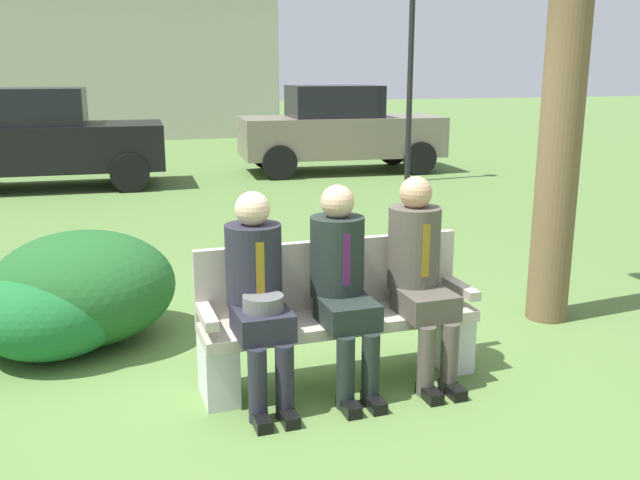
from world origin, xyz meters
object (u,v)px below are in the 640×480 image
(parked_car_near, at_px, (42,139))
(street_lamp, at_px, (411,53))
(park_bench, at_px, (337,317))
(shrub_near_bench, at_px, (83,288))
(seated_man_left, at_px, (258,288))
(parked_car_far, at_px, (339,129))
(seated_man_middle, at_px, (342,278))
(shrub_mid_lawn, at_px, (52,310))
(seated_man_right, at_px, (419,268))

(parked_car_near, bearing_deg, street_lamp, -11.66)
(park_bench, height_order, shrub_near_bench, park_bench)
(seated_man_left, distance_m, parked_car_near, 8.89)
(parked_car_far, bearing_deg, seated_man_middle, -109.97)
(seated_man_middle, distance_m, shrub_near_bench, 2.04)
(shrub_near_bench, bearing_deg, street_lamp, 47.90)
(seated_man_middle, height_order, shrub_mid_lawn, seated_man_middle)
(parked_car_near, bearing_deg, seated_man_left, -79.51)
(park_bench, distance_m, seated_man_middle, 0.33)
(seated_man_left, relative_size, parked_car_far, 0.32)
(park_bench, xyz_separation_m, street_lamp, (4.01, 7.34, 1.84))
(seated_man_left, bearing_deg, parked_car_near, 100.49)
(seated_man_right, bearing_deg, park_bench, 166.63)
(seated_man_middle, relative_size, parked_car_far, 0.32)
(seated_man_right, xyz_separation_m, shrub_mid_lawn, (-2.29, 1.11, -0.40))
(seated_man_right, xyz_separation_m, parked_car_far, (2.75, 9.02, 0.10))
(park_bench, bearing_deg, seated_man_right, -13.37)
(park_bench, height_order, seated_man_right, seated_man_right)
(park_bench, bearing_deg, parked_car_near, 104.13)
(seated_man_left, height_order, seated_man_right, seated_man_right)
(parked_car_near, distance_m, street_lamp, 6.47)
(seated_man_left, height_order, shrub_near_bench, seated_man_left)
(shrub_mid_lawn, distance_m, parked_car_far, 9.39)
(shrub_near_bench, relative_size, parked_car_far, 0.33)
(seated_man_middle, relative_size, street_lamp, 0.35)
(shrub_near_bench, height_order, street_lamp, street_lamp)
(shrub_near_bench, bearing_deg, shrub_mid_lawn, -138.32)
(seated_man_left, xyz_separation_m, parked_car_near, (-1.62, 8.74, 0.13))
(seated_man_right, relative_size, shrub_mid_lawn, 1.24)
(seated_man_middle, xyz_separation_m, seated_man_right, (0.53, 0.00, 0.01))
(park_bench, xyz_separation_m, shrub_mid_lawn, (-1.77, 0.99, -0.09))
(street_lamp, bearing_deg, shrub_near_bench, -132.10)
(parked_car_near, relative_size, street_lamp, 1.08)
(seated_man_left, bearing_deg, shrub_near_bench, 127.41)
(seated_man_middle, relative_size, shrub_near_bench, 0.97)
(shrub_near_bench, xyz_separation_m, parked_car_near, (-0.62, 7.43, 0.42))
(seated_man_middle, bearing_deg, parked_car_far, 70.03)
(seated_man_right, bearing_deg, street_lamp, 64.90)
(seated_man_left, distance_m, seated_man_right, 1.07)
(seated_man_left, xyz_separation_m, parked_car_far, (3.81, 9.03, 0.13))
(seated_man_left, xyz_separation_m, seated_man_middle, (0.53, 0.01, 0.01))
(seated_man_right, distance_m, parked_car_far, 9.43)
(parked_car_far, bearing_deg, park_bench, -110.14)
(park_bench, distance_m, seated_man_left, 0.64)
(seated_man_middle, distance_m, shrub_mid_lawn, 2.11)
(shrub_near_bench, bearing_deg, parked_car_far, 58.03)
(parked_car_far, bearing_deg, shrub_near_bench, -121.97)
(seated_man_left, height_order, seated_man_middle, seated_man_middle)
(shrub_near_bench, height_order, shrub_mid_lawn, shrub_near_bench)
(seated_man_right, height_order, shrub_mid_lawn, seated_man_right)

